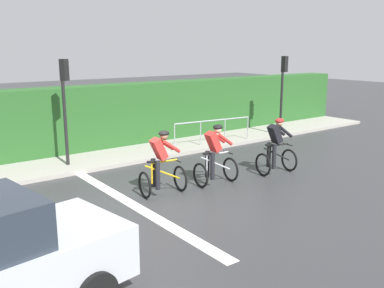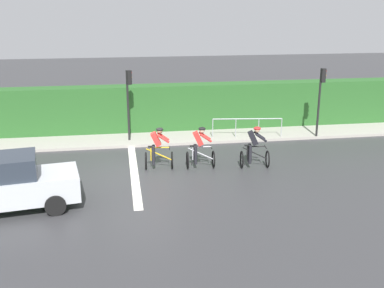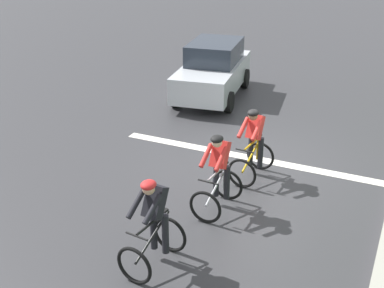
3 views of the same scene
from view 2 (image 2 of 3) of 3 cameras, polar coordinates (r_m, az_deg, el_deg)
ground_plane at (r=18.03m, az=-6.35°, el=-3.41°), size 80.00×80.00×0.00m
sidewalk_kerb at (r=22.53m, az=-1.89°, el=1.00°), size 2.80×24.62×0.12m
stone_wall_low at (r=23.33m, az=-2.17°, el=2.13°), size 0.44×24.62×0.57m
hedge_wall at (r=23.41m, az=-2.29°, el=4.42°), size 1.10×24.62×2.35m
road_marking_stop_line at (r=18.02m, az=-7.09°, el=-3.43°), size 7.00×0.30×0.01m
cyclist_lead at (r=18.30m, az=7.60°, el=-0.50°), size 0.80×1.15×1.66m
cyclist_second at (r=18.09m, az=0.93°, el=-0.56°), size 0.74×1.12×1.66m
cyclist_mid at (r=18.05m, az=-4.21°, el=-0.64°), size 0.77×1.14×1.66m
car_silver at (r=15.51m, az=-21.58°, el=-4.51°), size 2.34×4.31×1.76m
traffic_light_near_crossing at (r=21.37m, az=-7.74°, el=5.95°), size 0.27×0.29×3.34m
traffic_light_far_junction at (r=22.62m, az=15.49°, el=6.09°), size 0.21×0.31×3.34m
pedestrian_railing_kerbside at (r=22.12m, az=6.79°, el=2.52°), size 0.46×3.28×1.03m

